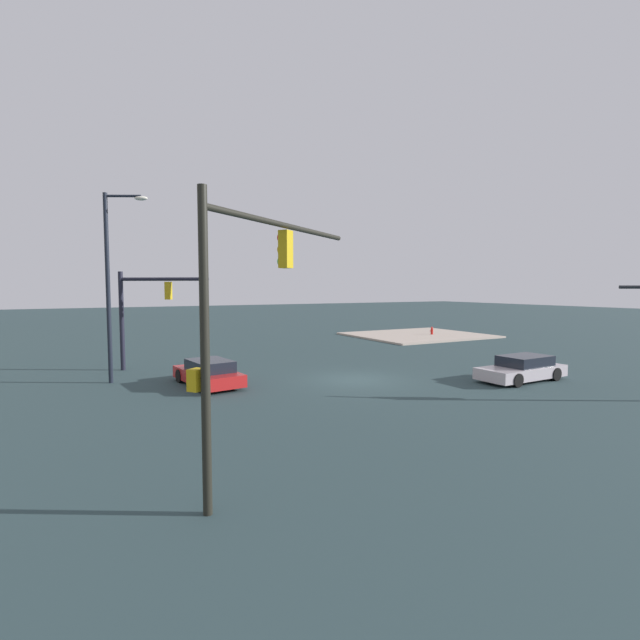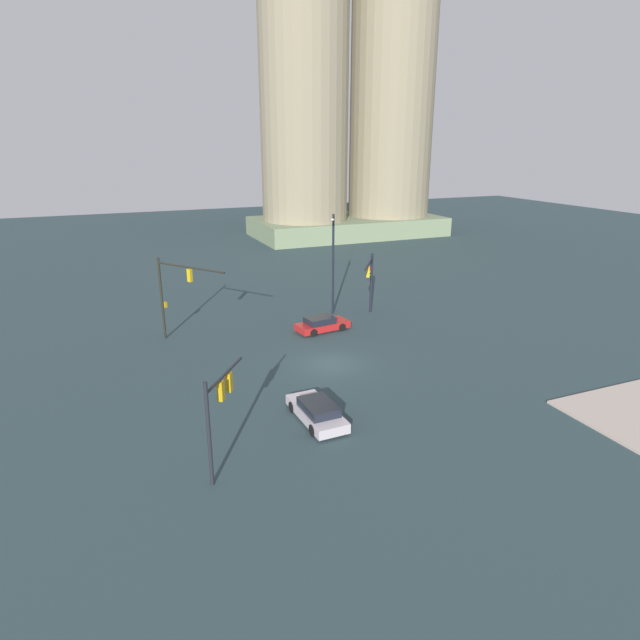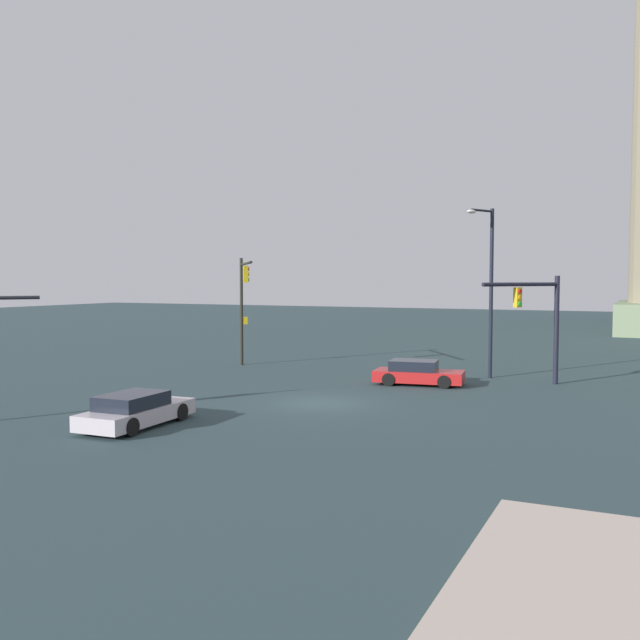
# 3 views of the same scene
# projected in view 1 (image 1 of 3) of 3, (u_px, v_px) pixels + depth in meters

# --- Properties ---
(ground_plane) EXTENTS (188.94, 188.94, 0.00)m
(ground_plane) POSITION_uv_depth(u_px,v_px,m) (356.00, 380.00, 22.63)
(ground_plane) COLOR #2A3D40
(sidewalk_corner) EXTENTS (10.20, 11.67, 0.15)m
(sidewalk_corner) POSITION_uv_depth(u_px,v_px,m) (418.00, 335.00, 43.09)
(sidewalk_corner) COLOR #B5A496
(sidewalk_corner) RESTS_ON ground
(traffic_signal_opposite_side) EXTENTS (3.00, 4.24, 5.40)m
(traffic_signal_opposite_side) POSITION_uv_depth(u_px,v_px,m) (141.00, 305.00, 24.94)
(traffic_signal_opposite_side) COLOR black
(traffic_signal_opposite_side) RESTS_ON ground
(traffic_signal_cross_street) EXTENTS (3.99, 5.66, 6.50)m
(traffic_signal_cross_street) POSITION_uv_depth(u_px,v_px,m) (247.00, 294.00, 10.24)
(traffic_signal_cross_street) COLOR black
(traffic_signal_cross_street) RESTS_ON ground
(streetlamp_curved_arm) EXTENTS (1.12, 1.91, 8.91)m
(streetlamp_curved_arm) POSITION_uv_depth(u_px,v_px,m) (112.00, 276.00, 21.57)
(streetlamp_curved_arm) COLOR black
(streetlamp_curved_arm) RESTS_ON ground
(sedan_car_approaching) EXTENTS (4.56, 2.42, 1.21)m
(sedan_car_approaching) POSITION_uv_depth(u_px,v_px,m) (209.00, 373.00, 21.32)
(sedan_car_approaching) COLOR #B01D1D
(sedan_car_approaching) RESTS_ON ground
(sedan_car_waiting_far) EXTENTS (2.08, 4.73, 1.21)m
(sedan_car_waiting_far) POSITION_uv_depth(u_px,v_px,m) (522.00, 369.00, 22.44)
(sedan_car_waiting_far) COLOR #B9AFB6
(sedan_car_waiting_far) RESTS_ON ground
(fire_hydrant_on_curb) EXTENTS (0.33, 0.22, 0.71)m
(fire_hydrant_on_curb) POSITION_uv_depth(u_px,v_px,m) (432.00, 331.00, 42.99)
(fire_hydrant_on_curb) COLOR red
(fire_hydrant_on_curb) RESTS_ON sidewalk_corner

